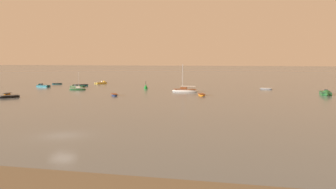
{
  "coord_description": "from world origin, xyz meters",
  "views": [
    {
      "loc": [
        20.68,
        -36.91,
        8.15
      ],
      "look_at": [
        1.56,
        40.34,
        0.8
      ],
      "focal_mm": 41.72,
      "sensor_mm": 36.0,
      "label": 1
    }
  ],
  "objects_px": {
    "rowboat_moored_2": "(81,85)",
    "rowboat_moored_4": "(201,95)",
    "rowboat_moored_3": "(266,89)",
    "motorboat_moored_4": "(326,94)",
    "sailboat_moored_0": "(77,89)",
    "motorboat_moored_0": "(42,86)",
    "rowboat_moored_1": "(114,95)",
    "rowboat_moored_5": "(57,84)",
    "motorboat_moored_1": "(75,87)",
    "rowboat_moored_6": "(7,94)",
    "sailboat_moored_1": "(185,91)",
    "motorboat_moored_5": "(102,83)",
    "rowboat_moored_7": "(10,97)",
    "channel_buoy": "(146,87)"
  },
  "relations": [
    {
      "from": "motorboat_moored_1",
      "to": "rowboat_moored_4",
      "type": "distance_m",
      "value": 40.72
    },
    {
      "from": "sailboat_moored_0",
      "to": "rowboat_moored_7",
      "type": "height_order",
      "value": "sailboat_moored_0"
    },
    {
      "from": "rowboat_moored_1",
      "to": "motorboat_moored_4",
      "type": "xyz_separation_m",
      "value": [
        45.5,
        12.55,
        0.13
      ]
    },
    {
      "from": "motorboat_moored_4",
      "to": "channel_buoy",
      "type": "xyz_separation_m",
      "value": [
        -44.45,
        7.53,
        0.18
      ]
    },
    {
      "from": "sailboat_moored_0",
      "to": "rowboat_moored_6",
      "type": "relative_size",
      "value": 1.48
    },
    {
      "from": "rowboat_moored_5",
      "to": "motorboat_moored_5",
      "type": "bearing_deg",
      "value": -5.41
    },
    {
      "from": "rowboat_moored_4",
      "to": "rowboat_moored_5",
      "type": "xyz_separation_m",
      "value": [
        -50.51,
        26.56,
        -0.03
      ]
    },
    {
      "from": "motorboat_moored_4",
      "to": "channel_buoy",
      "type": "bearing_deg",
      "value": -99.0
    },
    {
      "from": "motorboat_moored_0",
      "to": "motorboat_moored_5",
      "type": "height_order",
      "value": "motorboat_moored_0"
    },
    {
      "from": "rowboat_moored_4",
      "to": "motorboat_moored_5",
      "type": "distance_m",
      "value": 49.87
    },
    {
      "from": "motorboat_moored_0",
      "to": "motorboat_moored_4",
      "type": "height_order",
      "value": "motorboat_moored_4"
    },
    {
      "from": "rowboat_moored_3",
      "to": "rowboat_moored_4",
      "type": "distance_m",
      "value": 25.49
    },
    {
      "from": "rowboat_moored_2",
      "to": "motorboat_moored_5",
      "type": "height_order",
      "value": "motorboat_moored_5"
    },
    {
      "from": "rowboat_moored_1",
      "to": "rowboat_moored_5",
      "type": "distance_m",
      "value": 44.65
    },
    {
      "from": "rowboat_moored_5",
      "to": "motorboat_moored_4",
      "type": "xyz_separation_m",
      "value": [
        77.37,
        -18.73,
        0.14
      ]
    },
    {
      "from": "rowboat_moored_2",
      "to": "channel_buoy",
      "type": "xyz_separation_m",
      "value": [
        22.0,
        -5.83,
        0.26
      ]
    },
    {
      "from": "rowboat_moored_1",
      "to": "rowboat_moored_5",
      "type": "bearing_deg",
      "value": -165.06
    },
    {
      "from": "rowboat_moored_3",
      "to": "rowboat_moored_2",
      "type": "bearing_deg",
      "value": 14.14
    },
    {
      "from": "motorboat_moored_5",
      "to": "channel_buoy",
      "type": "height_order",
      "value": "channel_buoy"
    },
    {
      "from": "rowboat_moored_4",
      "to": "rowboat_moored_3",
      "type": "bearing_deg",
      "value": 127.97
    },
    {
      "from": "motorboat_moored_0",
      "to": "rowboat_moored_3",
      "type": "bearing_deg",
      "value": -161.37
    },
    {
      "from": "motorboat_moored_5",
      "to": "rowboat_moored_4",
      "type": "bearing_deg",
      "value": -100.44
    },
    {
      "from": "motorboat_moored_0",
      "to": "rowboat_moored_1",
      "type": "distance_m",
      "value": 36.05
    },
    {
      "from": "rowboat_moored_2",
      "to": "rowboat_moored_4",
      "type": "height_order",
      "value": "rowboat_moored_2"
    },
    {
      "from": "rowboat_moored_1",
      "to": "rowboat_moored_3",
      "type": "relative_size",
      "value": 1.02
    },
    {
      "from": "sailboat_moored_0",
      "to": "motorboat_moored_1",
      "type": "bearing_deg",
      "value": 112.0
    },
    {
      "from": "sailboat_moored_0",
      "to": "rowboat_moored_5",
      "type": "height_order",
      "value": "sailboat_moored_0"
    },
    {
      "from": "motorboat_moored_1",
      "to": "rowboat_moored_6",
      "type": "distance_m",
      "value": 23.58
    },
    {
      "from": "rowboat_moored_1",
      "to": "motorboat_moored_4",
      "type": "distance_m",
      "value": 47.19
    },
    {
      "from": "rowboat_moored_1",
      "to": "channel_buoy",
      "type": "distance_m",
      "value": 20.11
    },
    {
      "from": "rowboat_moored_6",
      "to": "sailboat_moored_1",
      "type": "bearing_deg",
      "value": -82.58
    },
    {
      "from": "channel_buoy",
      "to": "sailboat_moored_1",
      "type": "bearing_deg",
      "value": -29.75
    },
    {
      "from": "rowboat_moored_2",
      "to": "rowboat_moored_5",
      "type": "height_order",
      "value": "rowboat_moored_2"
    },
    {
      "from": "motorboat_moored_1",
      "to": "rowboat_moored_4",
      "type": "bearing_deg",
      "value": 158.33
    },
    {
      "from": "sailboat_moored_0",
      "to": "rowboat_moored_3",
      "type": "relative_size",
      "value": 1.42
    },
    {
      "from": "sailboat_moored_1",
      "to": "rowboat_moored_5",
      "type": "bearing_deg",
      "value": -23.89
    },
    {
      "from": "rowboat_moored_4",
      "to": "rowboat_moored_7",
      "type": "bearing_deg",
      "value": -88.6
    },
    {
      "from": "rowboat_moored_3",
      "to": "sailboat_moored_1",
      "type": "xyz_separation_m",
      "value": [
        -19.36,
        -12.94,
        0.17
      ]
    },
    {
      "from": "rowboat_moored_2",
      "to": "rowboat_moored_6",
      "type": "xyz_separation_m",
      "value": [
        -3.51,
        -29.57,
        -0.06
      ]
    },
    {
      "from": "motorboat_moored_0",
      "to": "rowboat_moored_5",
      "type": "distance_m",
      "value": 11.72
    },
    {
      "from": "sailboat_moored_0",
      "to": "rowboat_moored_7",
      "type": "distance_m",
      "value": 22.53
    },
    {
      "from": "rowboat_moored_4",
      "to": "channel_buoy",
      "type": "distance_m",
      "value": 23.36
    },
    {
      "from": "rowboat_moored_3",
      "to": "motorboat_moored_4",
      "type": "height_order",
      "value": "motorboat_moored_4"
    },
    {
      "from": "rowboat_moored_4",
      "to": "rowboat_moored_5",
      "type": "height_order",
      "value": "rowboat_moored_4"
    },
    {
      "from": "rowboat_moored_4",
      "to": "sailboat_moored_0",
      "type": "bearing_deg",
      "value": -122.08
    },
    {
      "from": "rowboat_moored_5",
      "to": "channel_buoy",
      "type": "relative_size",
      "value": 1.45
    },
    {
      "from": "rowboat_moored_1",
      "to": "rowboat_moored_7",
      "type": "relative_size",
      "value": 0.82
    },
    {
      "from": "motorboat_moored_1",
      "to": "channel_buoy",
      "type": "height_order",
      "value": "channel_buoy"
    },
    {
      "from": "motorboat_moored_4",
      "to": "rowboat_moored_1",
      "type": "bearing_deg",
      "value": -73.96
    },
    {
      "from": "rowboat_moored_3",
      "to": "rowboat_moored_7",
      "type": "distance_m",
      "value": 63.14
    }
  ]
}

